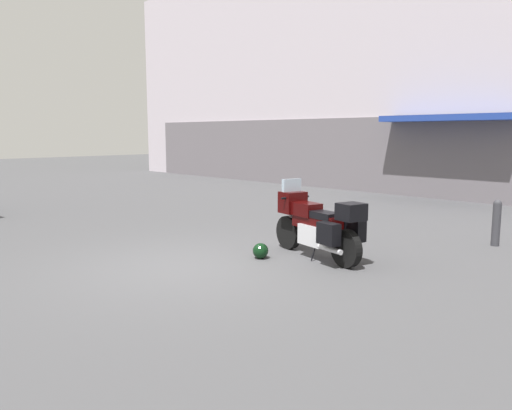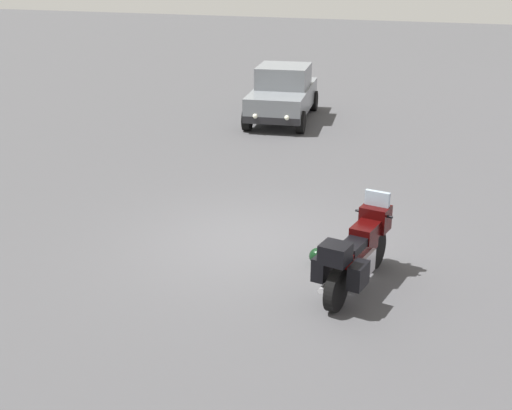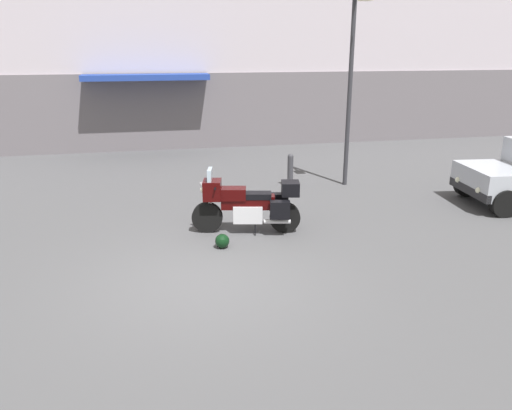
# 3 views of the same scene
# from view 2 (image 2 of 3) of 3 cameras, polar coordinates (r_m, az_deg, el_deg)

# --- Properties ---
(ground_plane) EXTENTS (80.00, 80.00, 0.00)m
(ground_plane) POSITION_cam_2_polar(r_m,az_deg,el_deg) (12.04, -0.34, -3.21)
(ground_plane) COLOR #424244
(motorcycle) EXTENTS (2.24, 1.00, 1.36)m
(motorcycle) POSITION_cam_2_polar(r_m,az_deg,el_deg) (10.32, 8.61, -3.98)
(motorcycle) COLOR black
(motorcycle) RESTS_ON ground
(helmet) EXTENTS (0.28, 0.28, 0.28)m
(helmet) POSITION_cam_2_polar(r_m,az_deg,el_deg) (11.24, 5.26, -4.37)
(helmet) COLOR black
(helmet) RESTS_ON ground
(car_hatchback_near) EXTENTS (3.99, 2.12, 1.64)m
(car_hatchback_near) POSITION_cam_2_polar(r_m,az_deg,el_deg) (20.60, 2.30, 9.48)
(car_hatchback_near) COLOR slate
(car_hatchback_near) RESTS_ON ground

